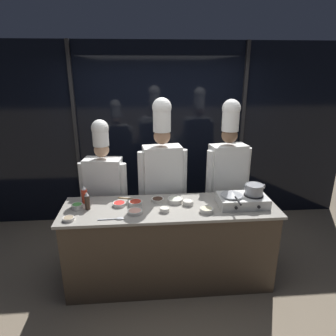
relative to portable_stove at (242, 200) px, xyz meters
name	(u,v)px	position (x,y,z in m)	size (l,w,h in m)	color
ground_plane	(170,279)	(-0.78, 0.03, -0.99)	(24.00, 24.00, 0.00)	#7F705B
window_wall_back	(161,136)	(-0.78, 1.62, 0.36)	(5.86, 0.09, 2.70)	black
demo_counter	(170,244)	(-0.78, 0.03, -0.52)	(2.29, 0.66, 0.93)	#4C3D2D
portable_stove	(242,200)	(0.00, 0.00, 0.00)	(0.52, 0.33, 0.12)	silver
frying_pan	(232,194)	(-0.12, 0.00, 0.08)	(0.24, 0.42, 0.05)	#ADAFB5
stock_pot	(254,189)	(0.12, 0.00, 0.12)	(0.22, 0.19, 0.12)	#93969B
squeeze_bottle_soy	(87,201)	(-1.64, 0.04, 0.04)	(0.05, 0.05, 0.20)	#332319
squeeze_bottle_chili	(84,195)	(-1.70, 0.21, 0.04)	(0.06, 0.06, 0.20)	red
prep_bowl_soy_glaze	(158,200)	(-0.90, 0.17, -0.04)	(0.14, 0.14, 0.04)	silver
prep_bowl_bean_sprouts	(175,200)	(-0.71, 0.13, -0.03)	(0.17, 0.17, 0.05)	silver
prep_bowl_bell_pepper	(119,204)	(-1.32, 0.09, -0.03)	(0.14, 0.14, 0.04)	silver
prep_bowl_noodles	(206,210)	(-0.42, -0.13, -0.03)	(0.14, 0.14, 0.05)	silver
prep_bowl_shrimp	(135,211)	(-1.14, -0.09, -0.04)	(0.15, 0.15, 0.04)	silver
prep_bowl_garlic	(165,209)	(-0.84, -0.08, -0.03)	(0.10, 0.10, 0.04)	silver
prep_bowl_scallions	(77,206)	(-1.75, 0.07, -0.03)	(0.12, 0.12, 0.05)	silver
prep_bowl_chili_flakes	(135,203)	(-1.14, 0.08, -0.03)	(0.15, 0.15, 0.05)	silver
prep_bowl_onion	(188,202)	(-0.58, 0.05, -0.03)	(0.12, 0.12, 0.05)	silver
prep_bowl_mushrooms	(69,218)	(-1.78, -0.19, -0.04)	(0.11, 0.11, 0.03)	silver
serving_spoon_slotted	(116,219)	(-1.32, -0.21, -0.05)	(0.26, 0.05, 0.02)	#B2B5BA
serving_spoon_solid	(130,199)	(-1.21, 0.25, -0.05)	(0.20, 0.08, 0.02)	olive
chef_head	(104,184)	(-1.53, 0.55, 0.02)	(0.57, 0.29, 1.79)	#232326
chef_sous	(162,171)	(-0.82, 0.53, 0.16)	(0.59, 0.28, 2.02)	#4C4C51
chef_line	(227,169)	(-0.01, 0.59, 0.15)	(0.57, 0.30, 1.99)	#4C4C51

